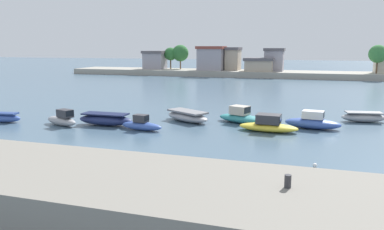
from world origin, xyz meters
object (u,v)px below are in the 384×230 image
at_px(moored_boat_0, 4,118).
at_px(moored_boat_8, 363,117).
at_px(mooring_bollard, 288,181).
at_px(mooring_buoy_1, 315,165).
at_px(moored_boat_6, 268,125).
at_px(moored_boat_5, 241,117).
at_px(moored_boat_7, 313,122).
at_px(moored_boat_2, 105,119).
at_px(moored_boat_1, 62,119).
at_px(moored_boat_4, 187,116).
at_px(moored_boat_3, 141,125).

distance_m(moored_boat_0, moored_boat_8, 36.37).
relative_size(mooring_bollard, mooring_buoy_1, 1.77).
bearing_deg(moored_boat_8, mooring_buoy_1, -114.87).
bearing_deg(moored_boat_6, moored_boat_5, 136.37).
relative_size(moored_boat_0, moored_boat_5, 0.68).
bearing_deg(moored_boat_7, moored_boat_2, -158.90).
height_order(moored_boat_6, mooring_buoy_1, moored_boat_6).
xyz_separation_m(moored_boat_0, moored_boat_7, (29.72, 6.33, 0.13)).
bearing_deg(moored_boat_8, moored_boat_7, -145.13).
bearing_deg(moored_boat_2, moored_boat_1, -162.51).
relative_size(moored_boat_2, mooring_buoy_1, 19.05).
height_order(moored_boat_2, moored_boat_8, moored_boat_2).
distance_m(mooring_bollard, moored_boat_8, 27.35).
xyz_separation_m(moored_boat_8, mooring_buoy_1, (-4.73, -16.94, -0.35)).
xyz_separation_m(moored_boat_4, moored_boat_5, (5.39, 0.93, 0.05)).
relative_size(mooring_bollard, moored_boat_8, 0.11).
xyz_separation_m(moored_boat_1, moored_boat_5, (16.30, 6.53, -0.01)).
distance_m(moored_boat_0, moored_boat_7, 30.39).
height_order(moored_boat_5, mooring_buoy_1, moored_boat_5).
bearing_deg(mooring_bollard, mooring_buoy_1, 83.13).
relative_size(moored_boat_0, moored_boat_4, 0.64).
relative_size(moored_boat_1, moored_boat_2, 0.77).
relative_size(moored_boat_0, moored_boat_7, 0.70).
height_order(moored_boat_3, moored_boat_6, moored_boat_6).
relative_size(moored_boat_3, moored_boat_8, 0.94).
distance_m(moored_boat_7, mooring_buoy_1, 12.18).
xyz_separation_m(moored_boat_0, moored_boat_6, (25.94, 3.78, 0.10)).
relative_size(moored_boat_0, moored_boat_6, 0.70).
bearing_deg(moored_boat_3, moored_boat_4, 69.28).
distance_m(moored_boat_3, moored_boat_7, 15.88).
xyz_separation_m(moored_boat_0, moored_boat_1, (6.61, 0.44, 0.12)).
bearing_deg(mooring_bollard, moored_boat_5, 104.52).
relative_size(moored_boat_4, moored_boat_5, 1.06).
relative_size(moored_boat_2, moored_boat_7, 1.05).
relative_size(mooring_bollard, moored_boat_7, 0.10).
height_order(moored_boat_7, mooring_buoy_1, moored_boat_7).
xyz_separation_m(moored_boat_2, moored_boat_5, (12.35, 5.19, 0.01)).
xyz_separation_m(moored_boat_0, mooring_buoy_1, (29.91, -5.84, -0.32)).
height_order(moored_boat_7, moored_boat_8, moored_boat_7).
distance_m(moored_boat_1, moored_boat_7, 23.85).
relative_size(moored_boat_6, moored_boat_7, 1.01).
bearing_deg(moored_boat_6, moored_boat_2, -169.75).
height_order(moored_boat_4, moored_boat_6, moored_boat_6).
height_order(mooring_bollard, moored_boat_0, mooring_bollard).
height_order(moored_boat_0, moored_boat_8, moored_boat_8).
xyz_separation_m(mooring_bollard, moored_boat_4, (-11.22, 21.58, -1.84)).
xyz_separation_m(moored_boat_0, moored_boat_3, (14.80, 0.88, 0.01)).
distance_m(moored_boat_8, mooring_buoy_1, 17.59).
distance_m(moored_boat_2, moored_boat_5, 13.39).
xyz_separation_m(moored_boat_1, moored_boat_8, (28.03, 10.65, -0.10)).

